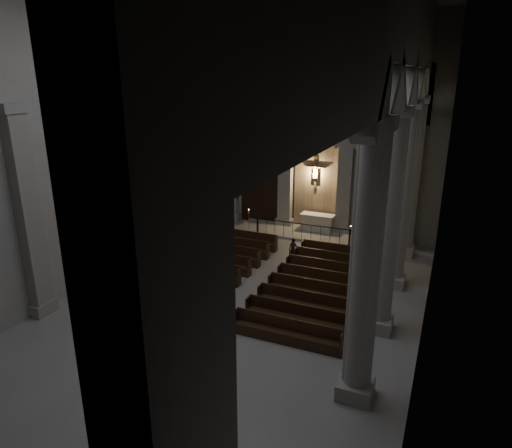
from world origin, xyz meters
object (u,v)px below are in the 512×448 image
Objects in this scene: candle_stand_right at (350,242)px; pews at (259,278)px; altar_rail at (302,229)px; altar at (317,222)px; worshipper at (293,250)px; candle_stand_left at (249,226)px.

pews is at bearing -113.98° from candle_stand_right.
candle_stand_right is (2.72, 0.06, -0.38)m from altar_rail.
pews is at bearing -90.00° from altar_rail.
pews is at bearing -92.90° from altar.
altar is 7.83m from pews.
worshipper is (-2.21, -3.04, 0.27)m from candle_stand_right.
candle_stand_left is 6.12m from candle_stand_right.
candle_stand_right is at bearing 66.02° from pews.
candle_stand_right is 6.69m from pews.
altar is 1.80m from altar_rail.
altar_rail is at bearing 104.75° from worshipper.
candle_stand_right is at bearing -2.21° from candle_stand_left.
pews is (-2.72, -6.11, -0.05)m from candle_stand_right.
worshipper is (0.51, 3.07, 0.32)m from pews.
candle_stand_left reaches higher than candle_stand_right.
pews is (-0.40, -7.81, -0.37)m from altar.
altar is at bearing 77.28° from altar_rail.
altar reaches higher than altar_rail.
altar_rail is at bearing 90.00° from pews.
altar_rail is (-0.40, -1.75, 0.06)m from altar.
candle_stand_left is 1.16× the size of worshipper.
worshipper is at bearing -88.59° from altar.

